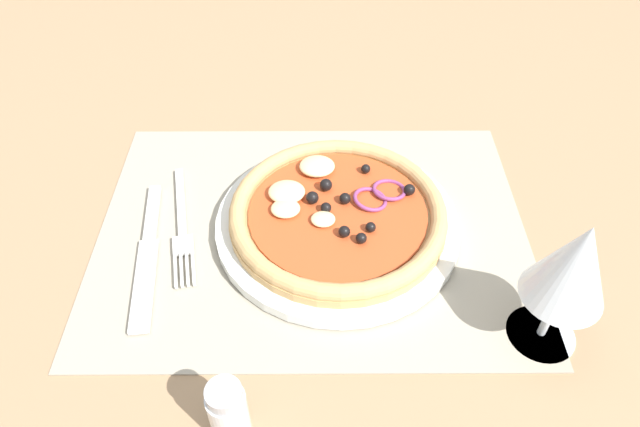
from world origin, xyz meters
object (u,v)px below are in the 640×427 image
object	(u,v)px
wine_glass	(574,267)
pepper_shaker	(228,412)
pizza	(337,210)
plate	(337,222)
fork	(182,229)
knife	(148,254)

from	to	relation	value
wine_glass	pepper_shaker	distance (cm)	30.33
pizza	wine_glass	bearing A→B (deg)	143.45
wine_glass	pepper_shaker	world-z (taller)	wine_glass
plate	pizza	distance (cm)	1.70
fork	pepper_shaker	bearing A→B (deg)	7.67
plate	knife	xyz separation A→B (cm)	(20.11, 4.25, -0.35)
pepper_shaker	knife	bearing A→B (deg)	-59.96
wine_glass	knife	bearing A→B (deg)	-13.92
pepper_shaker	wine_glass	bearing A→B (deg)	-162.23
pizza	knife	bearing A→B (deg)	12.26
knife	fork	bearing A→B (deg)	132.08
wine_glass	plate	bearing A→B (deg)	-36.45
knife	pepper_shaker	xyz separation A→B (cm)	(-10.79, 18.67, 2.60)
knife	pepper_shaker	bearing A→B (deg)	23.37
fork	pepper_shaker	world-z (taller)	pepper_shaker
plate	pepper_shaker	bearing A→B (deg)	67.89
knife	wine_glass	bearing A→B (deg)	69.41
plate	pepper_shaker	world-z (taller)	pepper_shaker
plate	wine_glass	distance (cm)	25.11
pizza	wine_glass	world-z (taller)	wine_glass
plate	pizza	xyz separation A→B (cm)	(0.07, -0.10, 1.70)
knife	wine_glass	world-z (taller)	wine_glass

